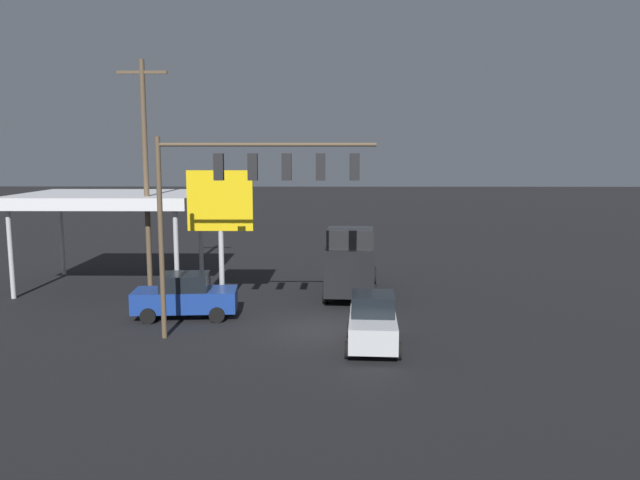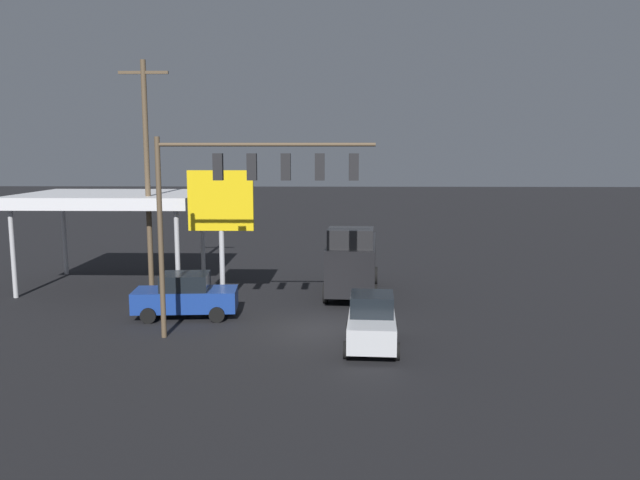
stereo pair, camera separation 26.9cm
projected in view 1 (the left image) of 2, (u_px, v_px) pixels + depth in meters
ground_plane at (319, 330)px, 25.22m from camera, size 200.00×200.00×0.00m
traffic_signal_assembly at (249, 184)px, 23.29m from camera, size 8.22×0.43×7.71m
utility_pole at (146, 174)px, 30.40m from camera, size 2.40×0.26×11.48m
gas_station_canopy at (112, 200)px, 32.80m from camera, size 9.28×7.13×4.96m
price_sign at (220, 206)px, 28.39m from camera, size 2.99×0.27×6.30m
hatchback_crossing at (373, 322)px, 22.85m from camera, size 2.15×3.90×1.97m
sedan_far at (185, 296)px, 26.95m from camera, size 4.52×2.32×1.93m
delivery_truck at (351, 261)px, 31.30m from camera, size 2.93×6.95×3.58m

